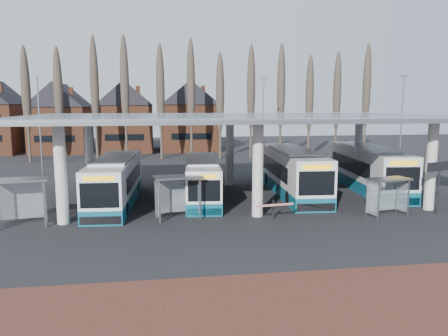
{
  "coord_description": "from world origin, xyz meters",
  "views": [
    {
      "loc": [
        -6.18,
        -24.27,
        7.2
      ],
      "look_at": [
        -1.5,
        7.0,
        2.51
      ],
      "focal_mm": 35.0,
      "sensor_mm": 36.0,
      "label": 1
    }
  ],
  "objects": [
    {
      "name": "shelter_1",
      "position": [
        -5.11,
        2.6,
        2.0
      ],
      "size": [
        3.19,
        2.02,
        2.75
      ],
      "rotation": [
        0.0,
        0.0,
        0.19
      ],
      "color": "gray",
      "rests_on": "ground"
    },
    {
      "name": "poplar_row",
      "position": [
        0.0,
        33.0,
        8.78
      ],
      "size": [
        45.1,
        1.1,
        14.5
      ],
      "color": "#473D33",
      "rests_on": "ground"
    },
    {
      "name": "brick_strip",
      "position": [
        0.0,
        -12.0,
        0.01
      ],
      "size": [
        70.0,
        10.0,
        0.03
      ],
      "primitive_type": "cube",
      "color": "#552C22",
      "rests_on": "ground"
    },
    {
      "name": "townhouse_row",
      "position": [
        -15.75,
        44.0,
        5.94
      ],
      "size": [
        36.8,
        10.3,
        12.25
      ],
      "color": "brown",
      "rests_on": "ground"
    },
    {
      "name": "bus_1",
      "position": [
        -2.99,
        8.35,
        1.45
      ],
      "size": [
        3.18,
        11.19,
        3.07
      ],
      "rotation": [
        0.0,
        0.0,
        -0.07
      ],
      "color": "silver",
      "rests_on": "ground"
    },
    {
      "name": "lamp_post_b",
      "position": [
        6.0,
        26.0,
        5.34
      ],
      "size": [
        0.8,
        0.16,
        10.17
      ],
      "color": "slate",
      "rests_on": "ground"
    },
    {
      "name": "bus_2",
      "position": [
        4.39,
        9.24,
        1.7
      ],
      "size": [
        3.5,
        13.12,
        3.61
      ],
      "rotation": [
        0.0,
        0.0,
        -0.06
      ],
      "color": "silver",
      "rests_on": "ground"
    },
    {
      "name": "shelter_0",
      "position": [
        -14.29,
        2.28,
        2.08
      ],
      "size": [
        3.3,
        2.07,
        2.86
      ],
      "rotation": [
        0.0,
        0.0,
        0.18
      ],
      "color": "gray",
      "rests_on": "ground"
    },
    {
      "name": "info_sign_0",
      "position": [
        11.7,
        1.14,
        2.92
      ],
      "size": [
        2.25,
        0.9,
        3.48
      ],
      "rotation": [
        0.0,
        0.0,
        0.34
      ],
      "color": "black",
      "rests_on": "ground"
    },
    {
      "name": "ground",
      "position": [
        0.0,
        0.0,
        0.0
      ],
      "size": [
        140.0,
        140.0,
        0.0
      ],
      "primitive_type": "plane",
      "color": "black",
      "rests_on": "ground"
    },
    {
      "name": "lamp_post_a",
      "position": [
        -18.0,
        22.0,
        5.34
      ],
      "size": [
        0.8,
        0.16,
        10.17
      ],
      "color": "slate",
      "rests_on": "ground"
    },
    {
      "name": "shelter_2",
      "position": [
        8.11,
        1.17,
        1.83
      ],
      "size": [
        2.92,
        1.87,
        2.51
      ],
      "rotation": [
        0.0,
        0.0,
        0.2
      ],
      "color": "gray",
      "rests_on": "ground"
    },
    {
      "name": "station_canopy",
      "position": [
        0.0,
        8.0,
        5.68
      ],
      "size": [
        32.0,
        16.0,
        6.34
      ],
      "color": "beige",
      "rests_on": "ground"
    },
    {
      "name": "lamp_post_c",
      "position": [
        20.0,
        20.0,
        5.34
      ],
      "size": [
        0.8,
        0.16,
        10.17
      ],
      "color": "slate",
      "rests_on": "ground"
    },
    {
      "name": "bus_0",
      "position": [
        -9.35,
        7.62,
        1.58
      ],
      "size": [
        3.27,
        12.22,
        3.36
      ],
      "rotation": [
        0.0,
        0.0,
        -0.06
      ],
      "color": "silver",
      "rests_on": "ground"
    },
    {
      "name": "bus_3",
      "position": [
        11.2,
        10.03,
        1.71
      ],
      "size": [
        4.07,
        13.31,
        3.64
      ],
      "rotation": [
        0.0,
        0.0,
        -0.1
      ],
      "color": "silver",
      "rests_on": "ground"
    },
    {
      "name": "barrier",
      "position": [
        0.82,
        1.26,
        0.92
      ],
      "size": [
        2.37,
        0.81,
        1.19
      ],
      "rotation": [
        0.0,
        0.0,
        0.15
      ],
      "color": "black",
      "rests_on": "ground"
    }
  ]
}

